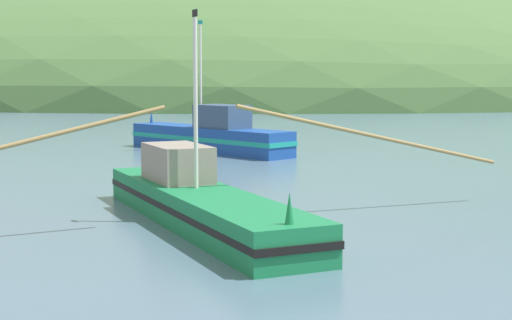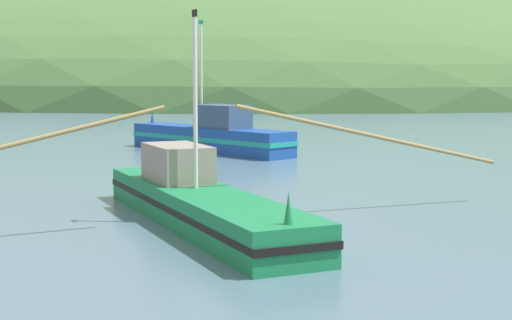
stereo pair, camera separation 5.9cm
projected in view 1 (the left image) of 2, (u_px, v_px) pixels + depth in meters
name	position (u px, v px, depth m)	size (l,w,h in m)	color
hill_far_center	(261.00, 95.00, 154.26)	(183.24, 146.59, 41.56)	#47703D
fishing_boat_green	(199.00, 201.00, 21.91)	(19.04, 11.80, 5.97)	#197A47
fishing_boat_blue	(211.00, 136.00, 42.07)	(9.05, 9.58, 7.06)	#19479E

